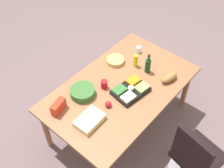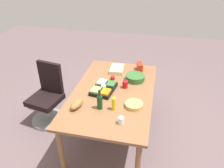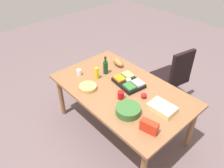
{
  "view_description": "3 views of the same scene",
  "coord_description": "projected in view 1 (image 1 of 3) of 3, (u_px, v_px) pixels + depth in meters",
  "views": [
    {
      "loc": [
        1.8,
        1.4,
        3.28
      ],
      "look_at": [
        0.09,
        -0.07,
        0.86
      ],
      "focal_mm": 44.02,
      "sensor_mm": 36.0,
      "label": 1
    },
    {
      "loc": [
        -2.64,
        -0.57,
        2.54
      ],
      "look_at": [
        0.09,
        0.04,
        0.84
      ],
      "focal_mm": 35.16,
      "sensor_mm": 36.0,
      "label": 2
    },
    {
      "loc": [
        1.69,
        -1.69,
        2.63
      ],
      "look_at": [
        -0.14,
        -0.06,
        0.81
      ],
      "focal_mm": 35.34,
      "sensor_mm": 36.0,
      "label": 3
    }
  ],
  "objects": [
    {
      "name": "sheet_cake",
      "position": [
        90.0,
        120.0,
        3.01
      ],
      "size": [
        0.33,
        0.23,
        0.07
      ],
      "primitive_type": "cube",
      "rotation": [
        0.0,
        0.0,
        0.04
      ],
      "color": "beige",
      "rests_on": "conference_table"
    },
    {
      "name": "chip_bowl",
      "position": [
        115.0,
        60.0,
        3.68
      ],
      "size": [
        0.3,
        0.3,
        0.05
      ],
      "primitive_type": "cylinder",
      "rotation": [
        0.0,
        0.0,
        0.3
      ],
      "color": "tan",
      "rests_on": "conference_table"
    },
    {
      "name": "wine_bottle",
      "position": [
        148.0,
        65.0,
        3.5
      ],
      "size": [
        0.08,
        0.08,
        0.28
      ],
      "color": "#153D1C",
      "rests_on": "conference_table"
    },
    {
      "name": "chip_bag_red",
      "position": [
        58.0,
        107.0,
        3.09
      ],
      "size": [
        0.21,
        0.12,
        0.14
      ],
      "primitive_type": "cube",
      "rotation": [
        0.0,
        0.0,
        0.23
      ],
      "color": "red",
      "rests_on": "conference_table"
    },
    {
      "name": "mustard_bottle",
      "position": [
        136.0,
        61.0,
        3.58
      ],
      "size": [
        0.06,
        0.06,
        0.18
      ],
      "primitive_type": "cylinder",
      "rotation": [
        0.0,
        0.0,
        -0.14
      ],
      "color": "yellow",
      "rests_on": "conference_table"
    },
    {
      "name": "veggie_tray",
      "position": [
        131.0,
        90.0,
        3.31
      ],
      "size": [
        0.46,
        0.35,
        0.09
      ],
      "color": "black",
      "rests_on": "conference_table"
    },
    {
      "name": "paper_cup",
      "position": [
        138.0,
        50.0,
        3.81
      ],
      "size": [
        0.09,
        0.09,
        0.09
      ],
      "primitive_type": "cylinder",
      "rotation": [
        0.0,
        0.0,
        -0.26
      ],
      "color": "white",
      "rests_on": "conference_table"
    },
    {
      "name": "apple_red",
      "position": [
        108.0,
        104.0,
        3.16
      ],
      "size": [
        0.08,
        0.08,
        0.08
      ],
      "primitive_type": "sphere",
      "rotation": [
        0.0,
        0.0,
        0.12
      ],
      "color": "red",
      "rests_on": "conference_table"
    },
    {
      "name": "salad_bowl",
      "position": [
        83.0,
        92.0,
        3.27
      ],
      "size": [
        0.32,
        0.32,
        0.09
      ],
      "primitive_type": "cylinder",
      "rotation": [
        0.0,
        0.0,
        -0.06
      ],
      "color": "#35652E",
      "rests_on": "conference_table"
    },
    {
      "name": "ground_plane",
      "position": [
        120.0,
        123.0,
        3.96
      ],
      "size": [
        10.0,
        10.0,
        0.0
      ],
      "primitive_type": "plane",
      "color": "#6A5658"
    },
    {
      "name": "bread_loaf",
      "position": [
        169.0,
        78.0,
        3.43
      ],
      "size": [
        0.26,
        0.16,
        0.1
      ],
      "primitive_type": "ellipsoid",
      "rotation": [
        0.0,
        0.0,
        -0.23
      ],
      "color": "olive",
      "rests_on": "conference_table"
    },
    {
      "name": "red_solo_cup",
      "position": [
        104.0,
        84.0,
        3.35
      ],
      "size": [
        0.1,
        0.1,
        0.11
      ],
      "primitive_type": "cylinder",
      "rotation": [
        0.0,
        0.0,
        -0.33
      ],
      "color": "red",
      "rests_on": "conference_table"
    },
    {
      "name": "conference_table",
      "position": [
        121.0,
        91.0,
        3.44
      ],
      "size": [
        1.93,
        1.17,
        0.77
      ],
      "color": "brown",
      "rests_on": "ground"
    },
    {
      "name": "office_chair",
      "position": [
        194.0,
        161.0,
        3.13
      ],
      "size": [
        0.57,
        0.56,
        1.03
      ],
      "color": "gray",
      "rests_on": "ground"
    }
  ]
}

